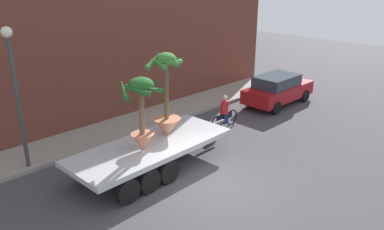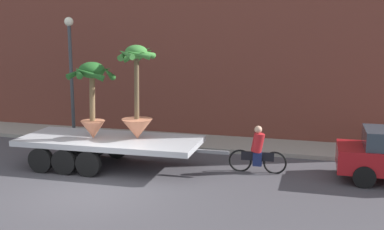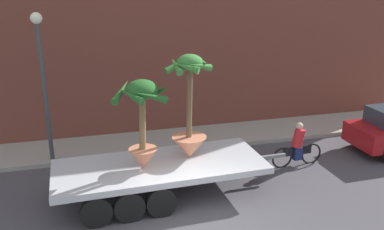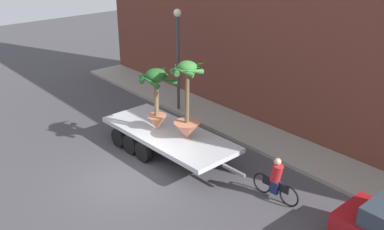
{
  "view_description": "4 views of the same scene",
  "coord_description": "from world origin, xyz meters",
  "px_view_note": "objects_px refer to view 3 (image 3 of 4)",
  "views": [
    {
      "loc": [
        -8.14,
        -7.35,
        6.55
      ],
      "look_at": [
        1.8,
        2.69,
        1.3
      ],
      "focal_mm": 36.08,
      "sensor_mm": 36.0,
      "label": 1
    },
    {
      "loc": [
        6.02,
        -11.11,
        4.42
      ],
      "look_at": [
        2.07,
        2.7,
        1.8
      ],
      "focal_mm": 43.03,
      "sensor_mm": 36.0,
      "label": 2
    },
    {
      "loc": [
        -2.51,
        -8.13,
        5.91
      ],
      "look_at": [
        0.6,
        3.29,
        1.99
      ],
      "focal_mm": 38.37,
      "sensor_mm": 36.0,
      "label": 3
    },
    {
      "loc": [
        11.67,
        -7.14,
        8.36
      ],
      "look_at": [
        0.47,
        2.54,
        1.97
      ],
      "focal_mm": 40.97,
      "sensor_mm": 36.0,
      "label": 4
    }
  ],
  "objects_px": {
    "flatbed_trailer": "(152,172)",
    "potted_palm_middle": "(143,118)",
    "potted_palm_rear": "(189,115)",
    "street_lamp": "(42,69)",
    "cyclist": "(298,147)"
  },
  "relations": [
    {
      "from": "potted_palm_rear",
      "to": "potted_palm_middle",
      "type": "bearing_deg",
      "value": -164.67
    },
    {
      "from": "potted_palm_middle",
      "to": "cyclist",
      "type": "xyz_separation_m",
      "value": [
        5.22,
        0.94,
        -1.76
      ]
    },
    {
      "from": "potted_palm_rear",
      "to": "street_lamp",
      "type": "distance_m",
      "value": 5.02
    },
    {
      "from": "flatbed_trailer",
      "to": "potted_palm_middle",
      "type": "bearing_deg",
      "value": -141.03
    },
    {
      "from": "street_lamp",
      "to": "flatbed_trailer",
      "type": "bearing_deg",
      "value": -46.85
    },
    {
      "from": "potted_palm_rear",
      "to": "street_lamp",
      "type": "xyz_separation_m",
      "value": [
        -4.02,
        2.85,
        0.95
      ]
    },
    {
      "from": "flatbed_trailer",
      "to": "potted_palm_middle",
      "type": "distance_m",
      "value": 1.69
    },
    {
      "from": "flatbed_trailer",
      "to": "cyclist",
      "type": "bearing_deg",
      "value": 8.66
    },
    {
      "from": "flatbed_trailer",
      "to": "street_lamp",
      "type": "bearing_deg",
      "value": 133.15
    },
    {
      "from": "potted_palm_rear",
      "to": "street_lamp",
      "type": "height_order",
      "value": "street_lamp"
    },
    {
      "from": "potted_palm_rear",
      "to": "flatbed_trailer",
      "type": "bearing_deg",
      "value": -170.16
    },
    {
      "from": "flatbed_trailer",
      "to": "cyclist",
      "type": "relative_size",
      "value": 3.77
    },
    {
      "from": "flatbed_trailer",
      "to": "street_lamp",
      "type": "relative_size",
      "value": 1.44
    },
    {
      "from": "potted_palm_middle",
      "to": "cyclist",
      "type": "bearing_deg",
      "value": 10.19
    },
    {
      "from": "flatbed_trailer",
      "to": "potted_palm_middle",
      "type": "relative_size",
      "value": 2.79
    }
  ]
}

